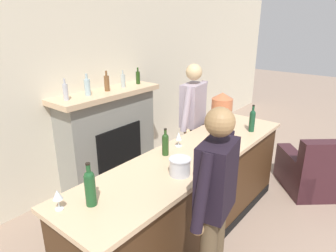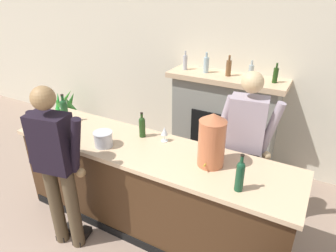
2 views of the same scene
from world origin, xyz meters
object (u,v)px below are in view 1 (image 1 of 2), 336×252
fireplace_stone (109,137)px  copper_dispenser (221,114)px  armchair_black (320,174)px  wine_bottle_chardonnay_pale (165,143)px  person_customer (214,206)px  wine_bottle_burgundy_dark (252,120)px  wine_glass_back_row (179,137)px  wine_bottle_riesling_slim (90,186)px  person_bartender (193,123)px  ice_bucket_steel (180,167)px  wine_glass_front_left (57,196)px

fireplace_stone → copper_dispenser: size_ratio=3.23×
armchair_black → wine_bottle_chardonnay_pale: size_ratio=4.38×
person_customer → copper_dispenser: size_ratio=3.41×
wine_bottle_burgundy_dark → wine_glass_back_row: wine_bottle_burgundy_dark is taller
armchair_black → wine_glass_back_row: size_ratio=7.51×
wine_bottle_riesling_slim → wine_glass_back_row: size_ratio=2.08×
person_customer → wine_glass_back_row: person_customer is taller
fireplace_stone → person_bartender: 1.23m
copper_dispenser → wine_bottle_riesling_slim: copper_dispenser is taller
wine_glass_back_row → ice_bucket_steel: bearing=-142.0°
wine_bottle_chardonnay_pale → wine_glass_back_row: 0.26m
wine_glass_front_left → person_customer: bearing=-47.1°
wine_bottle_riesling_slim → wine_bottle_chardonnay_pale: bearing=6.9°
person_bartender → copper_dispenser: 0.61m
ice_bucket_steel → person_bartender: bearing=29.9°
fireplace_stone → person_customer: size_ratio=0.95×
person_customer → wine_glass_front_left: size_ratio=11.03×
person_bartender → wine_glass_back_row: person_bartender is taller
armchair_black → wine_bottle_chardonnay_pale: bearing=152.4°
person_customer → person_bartender: size_ratio=0.99×
ice_bucket_steel → wine_bottle_chardonnay_pale: bearing=56.7°
wine_bottle_chardonnay_pale → fireplace_stone: bearing=72.7°
armchair_black → copper_dispenser: 1.84m
ice_bucket_steel → wine_bottle_chardonnay_pale: size_ratio=0.69×
ice_bucket_steel → wine_bottle_burgundy_dark: wine_bottle_burgundy_dark is taller
wine_bottle_burgundy_dark → wine_glass_front_left: size_ratio=2.11×
ice_bucket_steel → wine_bottle_chardonnay_pale: (0.24, 0.36, 0.05)m
wine_glass_front_left → wine_bottle_chardonnay_pale: bearing=-0.6°
armchair_black → wine_bottle_chardonnay_pale: wine_bottle_chardonnay_pale is taller
fireplace_stone → wine_glass_front_left: bearing=-139.5°
ice_bucket_steel → wine_bottle_burgundy_dark: size_ratio=0.59×
wine_bottle_chardonnay_pale → wine_glass_front_left: bearing=179.4°
person_customer → wine_glass_back_row: 1.10m
person_bartender → ice_bucket_steel: (-1.25, -0.72, 0.09)m
fireplace_stone → wine_bottle_riesling_slim: fireplace_stone is taller
copper_dispenser → wine_bottle_burgundy_dark: bearing=-35.2°
wine_bottle_chardonnay_pale → person_bartender: bearing=19.6°
person_bartender → wine_bottle_burgundy_dark: size_ratio=5.30×
person_customer → wine_bottle_burgundy_dark: (1.60, 0.43, 0.18)m
wine_glass_front_left → ice_bucket_steel: bearing=-21.1°
wine_bottle_chardonnay_pale → wine_glass_back_row: bearing=6.2°
fireplace_stone → wine_glass_front_left: size_ratio=10.44×
wine_glass_front_left → fireplace_stone: bearing=40.5°
person_bartender → ice_bucket_steel: person_bartender is taller
wine_bottle_burgundy_dark → wine_bottle_riesling_slim: 2.21m
person_bartender → fireplace_stone: bearing=118.9°
wine_bottle_chardonnay_pale → armchair_black: bearing=-27.6°
person_customer → ice_bucket_steel: person_customer is taller
person_bartender → wine_bottle_riesling_slim: person_bartender is taller
person_customer → wine_bottle_chardonnay_pale: bearing=62.8°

